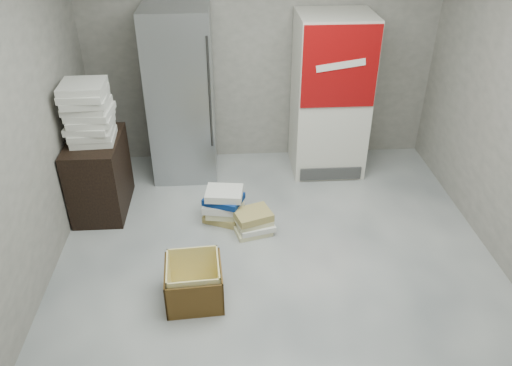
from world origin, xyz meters
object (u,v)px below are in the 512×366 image
Objects in this scene: coke_cooler at (330,96)px; wood_shelf at (100,175)px; phonebook_stack_main at (224,205)px; cardboard_box at (194,284)px; steel_fridge at (182,95)px.

coke_cooler is 2.25× the size of wood_shelf.
wood_shelf is 1.31m from phonebook_stack_main.
cardboard_box is at bearing -54.27° from wood_shelf.
steel_fridge is 2.37× the size of wood_shelf.
coke_cooler reaches higher than cardboard_box.
steel_fridge is 1.36m from phonebook_stack_main.
cardboard_box is (0.17, -2.13, -0.80)m from steel_fridge.
coke_cooler is 4.02× the size of phonebook_stack_main.
steel_fridge is 3.89× the size of cardboard_box.
phonebook_stack_main is at bearing 73.22° from cardboard_box.
steel_fridge is 1.65m from coke_cooler.
cardboard_box reaches higher than phonebook_stack_main.
coke_cooler is at bearing 51.45° from cardboard_box.
wood_shelf is at bearing 121.99° from cardboard_box.
phonebook_stack_main is (0.43, -1.04, -0.77)m from steel_fridge.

